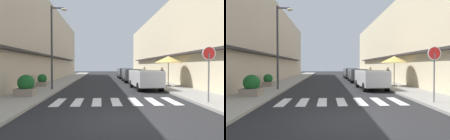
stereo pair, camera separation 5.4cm
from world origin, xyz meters
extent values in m
plane|color=#232326|center=(0.00, 15.51, 0.00)|extent=(85.29, 85.29, 0.00)
cube|color=#9E998E|center=(-4.97, 15.51, 0.06)|extent=(2.57, 54.27, 0.12)
cube|color=gray|center=(4.97, 15.51, 0.06)|extent=(2.57, 54.27, 0.12)
cube|color=#C6B299|center=(-8.76, 16.44, 4.42)|extent=(5.00, 36.89, 8.83)
cube|color=#332D2D|center=(-6.01, 16.44, 2.80)|extent=(0.50, 25.82, 0.16)
cube|color=beige|center=(8.76, 16.44, 4.25)|extent=(5.00, 36.89, 8.50)
cube|color=#332D2D|center=(6.01, 16.44, 2.80)|extent=(0.50, 25.82, 0.16)
cube|color=silver|center=(-2.85, 3.39, 0.01)|extent=(0.45, 2.20, 0.01)
cube|color=silver|center=(-1.90, 3.39, 0.01)|extent=(0.45, 2.20, 0.01)
cube|color=silver|center=(-0.95, 3.39, 0.01)|extent=(0.45, 2.20, 0.01)
cube|color=silver|center=(0.00, 3.39, 0.01)|extent=(0.45, 2.20, 0.01)
cube|color=silver|center=(0.95, 3.39, 0.01)|extent=(0.45, 2.20, 0.01)
cube|color=silver|center=(1.90, 3.39, 0.01)|extent=(0.45, 2.20, 0.01)
cube|color=silver|center=(2.85, 3.39, 0.01)|extent=(0.45, 2.20, 0.01)
cube|color=silver|center=(2.64, 8.40, 0.89)|extent=(1.88, 4.17, 1.13)
cube|color=black|center=(2.64, 8.20, 1.19)|extent=(1.54, 2.35, 0.56)
cylinder|color=black|center=(1.80, 9.74, 0.32)|extent=(0.24, 0.65, 0.64)
cylinder|color=black|center=(3.39, 9.79, 0.32)|extent=(0.24, 0.65, 0.64)
cylinder|color=black|center=(1.89, 7.02, 0.32)|extent=(0.24, 0.65, 0.64)
cylinder|color=black|center=(3.47, 7.07, 0.32)|extent=(0.24, 0.65, 0.64)
cube|color=#4C5156|center=(2.64, 15.09, 0.89)|extent=(1.85, 4.29, 1.13)
cube|color=black|center=(2.64, 14.88, 1.19)|extent=(1.52, 2.41, 0.56)
cylinder|color=black|center=(1.87, 16.51, 0.32)|extent=(0.23, 0.64, 0.64)
cylinder|color=black|center=(3.46, 16.48, 0.32)|extent=(0.23, 0.64, 0.64)
cylinder|color=black|center=(1.81, 13.71, 0.32)|extent=(0.23, 0.64, 0.64)
cylinder|color=black|center=(3.40, 13.67, 0.32)|extent=(0.23, 0.64, 0.64)
cube|color=#4C5156|center=(2.64, 21.18, 0.89)|extent=(1.75, 4.44, 1.13)
cube|color=black|center=(2.64, 20.96, 1.19)|extent=(1.47, 2.48, 0.56)
cylinder|color=black|center=(1.84, 22.64, 0.32)|extent=(0.22, 0.64, 0.64)
cylinder|color=black|center=(3.43, 22.64, 0.32)|extent=(0.22, 0.64, 0.64)
cylinder|color=black|center=(1.84, 19.72, 0.32)|extent=(0.22, 0.64, 0.64)
cylinder|color=black|center=(3.43, 19.72, 0.32)|extent=(0.22, 0.64, 0.64)
cylinder|color=slate|center=(4.24, 2.41, 1.25)|extent=(0.07, 0.07, 2.27)
cylinder|color=red|center=(4.24, 2.41, 2.39)|extent=(0.64, 0.03, 0.64)
torus|color=white|center=(4.24, 2.41, 2.39)|extent=(0.65, 0.05, 0.65)
cylinder|color=#38383D|center=(-4.25, 7.84, 3.10)|extent=(0.14, 0.14, 5.97)
cylinder|color=#38383D|center=(-3.80, 7.84, 5.94)|extent=(0.90, 0.10, 0.10)
ellipsoid|color=beige|center=(-3.35, 7.84, 5.84)|extent=(0.44, 0.28, 0.20)
cylinder|color=#262626|center=(4.91, 9.64, 0.15)|extent=(0.48, 0.48, 0.06)
cylinder|color=#4C3823|center=(4.91, 9.64, 1.23)|extent=(0.06, 0.06, 2.22)
cone|color=#D8B259|center=(4.91, 9.64, 2.34)|extent=(2.33, 2.33, 0.55)
cube|color=gray|center=(-4.97, 4.89, 0.33)|extent=(1.02, 1.02, 0.41)
sphere|color=#195623|center=(-4.97, 4.89, 0.85)|extent=(0.91, 0.91, 0.91)
cube|color=gray|center=(-5.54, 9.86, 0.31)|extent=(0.78, 0.78, 0.38)
sphere|color=#195623|center=(-5.54, 9.86, 0.76)|extent=(0.74, 0.74, 0.74)
cylinder|color=#282B33|center=(4.24, 9.26, 0.50)|extent=(0.26, 0.26, 0.76)
cylinder|color=#333338|center=(4.24, 9.26, 1.17)|extent=(0.34, 0.34, 0.60)
sphere|color=tan|center=(4.24, 9.26, 1.58)|extent=(0.20, 0.20, 0.20)
cylinder|color=#282B33|center=(5.33, 20.43, 0.51)|extent=(0.26, 0.26, 0.77)
cylinder|color=tan|center=(5.33, 20.43, 1.20)|extent=(0.34, 0.34, 0.61)
sphere|color=tan|center=(5.33, 20.43, 1.61)|extent=(0.21, 0.21, 0.21)
camera|label=1|loc=(-0.76, -6.25, 1.80)|focal=31.03mm
camera|label=2|loc=(-0.70, -6.26, 1.80)|focal=31.03mm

